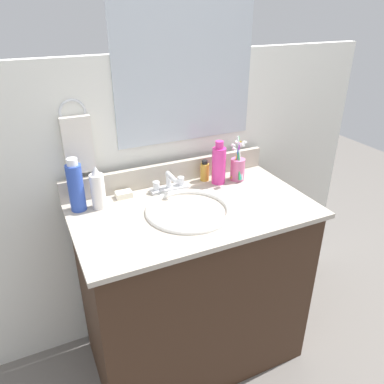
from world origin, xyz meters
TOP-DOWN VIEW (x-y plane):
  - ground_plane at (0.00, 0.00)m, footprint 6.00×6.00m
  - vanity_cabinet at (0.00, 0.00)m, footprint 0.88×0.49m
  - countertop at (0.00, 0.00)m, footprint 0.91×0.53m
  - backsplash at (0.00, 0.25)m, footprint 0.91×0.02m
  - back_wall at (0.00, 0.31)m, footprint 2.01×0.04m
  - mirror_panel at (0.10, 0.29)m, footprint 0.60×0.01m
  - towel_ring at (-0.36, 0.29)m, footprint 0.10×0.01m
  - hand_towel at (-0.36, 0.27)m, footprint 0.11×0.04m
  - sink_basin at (-0.03, -0.02)m, footprint 0.33×0.33m
  - faucet at (-0.03, 0.18)m, footprint 0.16×0.10m
  - bottle_lotion_white at (-0.32, 0.16)m, footprint 0.05×0.05m
  - bottle_shampoo_blue at (-0.40, 0.17)m, footprint 0.06×0.06m
  - bottle_oil_amber at (0.15, 0.21)m, footprint 0.04×0.04m
  - bottle_soap_pink at (0.19, 0.16)m, footprint 0.06×0.06m
  - cup_pink at (0.28, 0.15)m, footprint 0.07×0.09m
  - soap_bar at (-0.22, 0.20)m, footprint 0.06×0.04m

SIDE VIEW (x-z plane):
  - ground_plane at x=0.00m, z-range 0.00..0.00m
  - vanity_cabinet at x=0.00m, z-range 0.00..0.75m
  - back_wall at x=0.00m, z-range 0.00..1.30m
  - sink_basin at x=-0.03m, z-range 0.68..0.79m
  - countertop at x=0.00m, z-range 0.75..0.77m
  - soap_bar at x=-0.22m, z-range 0.77..0.79m
  - faucet at x=-0.03m, z-range 0.76..0.84m
  - bottle_oil_amber at x=0.15m, z-range 0.76..0.86m
  - backsplash at x=0.00m, z-range 0.77..0.86m
  - cup_pink at x=0.28m, z-range 0.73..0.93m
  - bottle_lotion_white at x=-0.32m, z-range 0.76..0.93m
  - bottle_soap_pink at x=0.19m, z-range 0.76..0.95m
  - bottle_shampoo_blue at x=-0.40m, z-range 0.76..0.97m
  - hand_towel at x=-0.36m, z-range 0.88..1.10m
  - towel_ring at x=-0.36m, z-range 1.06..1.16m
  - mirror_panel at x=0.10m, z-range 0.94..1.50m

